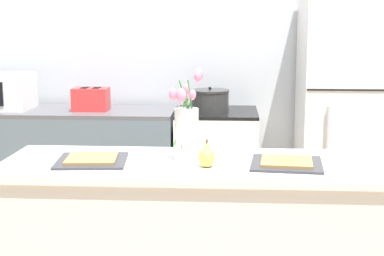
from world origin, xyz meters
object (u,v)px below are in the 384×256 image
stove_range (217,169)px  toaster (91,99)px  plate_setting_left (92,160)px  pear_figurine (207,156)px  plate_setting_right (287,163)px  refrigerator (346,114)px  flower_vase (187,128)px  cooking_pot (210,100)px

stove_range → toaster: (-0.94, -0.04, 0.53)m
plate_setting_left → pear_figurine: bearing=-6.9°
pear_figurine → stove_range: bearing=89.7°
plate_setting_left → plate_setting_right: same height
refrigerator → plate_setting_right: (-0.59, -1.63, 0.02)m
flower_vase → toaster: bearing=118.6°
pear_figurine → flower_vase: bearing=127.4°
pear_figurine → toaster: toaster is taller
flower_vase → plate_setting_right: size_ratio=1.24×
plate_setting_left → toaster: (-0.38, 1.59, 0.08)m
plate_setting_left → cooking_pot: size_ratio=1.25×
pear_figurine → cooking_pot: size_ratio=0.46×
cooking_pot → flower_vase: bearing=-92.2°
flower_vase → cooking_pot: 1.54m
refrigerator → toaster: refrigerator is taller
flower_vase → plate_setting_right: bearing=-8.2°
pear_figurine → toaster: size_ratio=0.47×
plate_setting_right → cooking_pot: 1.66m
plate_setting_left → plate_setting_right: 0.93m
pear_figurine → toaster: (-0.93, 1.65, 0.04)m
stove_range → refrigerator: refrigerator is taller
pear_figurine → cooking_pot: cooking_pot is taller
stove_range → toaster: size_ratio=3.20×
flower_vase → plate_setting_left: flower_vase is taller
toaster → flower_vase: bearing=-61.4°
toaster → cooking_pot: bearing=1.5°
plate_setting_left → refrigerator: bearing=47.2°
refrigerator → flower_vase: refrigerator is taller
plate_setting_right → pear_figurine: bearing=-169.9°
plate_setting_left → toaster: size_ratio=1.28×
stove_range → plate_setting_right: bearing=-77.5°
stove_range → flower_vase: size_ratio=2.02×
flower_vase → pear_figurine: flower_vase is taller
flower_vase → stove_range: bearing=85.9°
stove_range → pear_figurine: 1.77m
plate_setting_left → cooking_pot: (0.51, 1.61, 0.08)m
plate_setting_right → cooking_pot: (-0.42, 1.61, 0.08)m
pear_figurine → plate_setting_left: size_ratio=0.37×
flower_vase → plate_setting_right: 0.50m
refrigerator → plate_setting_right: refrigerator is taller
stove_range → pear_figurine: (-0.01, -1.70, 0.49)m
stove_range → toaster: 1.08m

